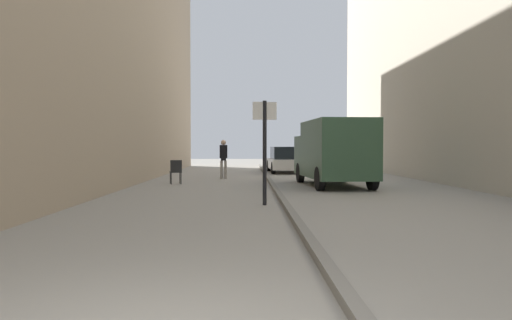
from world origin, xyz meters
TOP-DOWN VIEW (x-y plane):
  - ground_plane at (0.00, 12.00)m, footprint 80.00×80.00m
  - kerb_strip at (1.58, 12.00)m, footprint 0.16×40.00m
  - pedestrian_main_foreground at (-0.43, 18.06)m, footprint 0.35×0.23m
  - delivery_van at (3.83, 14.15)m, footprint 2.35×5.21m
  - parked_car at (2.81, 23.11)m, footprint 1.97×4.26m
  - street_sign_post at (1.08, 8.61)m, footprint 0.60×0.12m
  - cafe_chair_near_window at (-2.13, 15.10)m, footprint 0.54×0.54m

SIDE VIEW (x-z plane):
  - ground_plane at x=0.00m, z-range 0.00..0.00m
  - kerb_strip at x=1.58m, z-range 0.00..0.12m
  - cafe_chair_near_window at x=-2.13m, z-range 0.08..1.02m
  - parked_car at x=2.81m, z-range -0.01..1.44m
  - pedestrian_main_foreground at x=-0.43m, z-range 0.14..1.90m
  - delivery_van at x=3.83m, z-range 0.09..2.49m
  - street_sign_post at x=1.08m, z-range 0.25..2.85m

